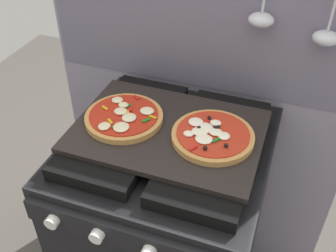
{
  "coord_description": "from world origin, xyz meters",
  "views": [
    {
      "loc": [
        0.31,
        -0.85,
        1.64
      ],
      "look_at": [
        0.0,
        0.0,
        0.93
      ],
      "focal_mm": 42.82,
      "sensor_mm": 36.0,
      "label": 1
    }
  ],
  "objects_px": {
    "pizza_left": "(124,117)",
    "pizza_right": "(212,135)",
    "baking_tray": "(168,131)",
    "stove": "(168,230)"
  },
  "relations": [
    {
      "from": "baking_tray",
      "to": "pizza_right",
      "type": "bearing_deg",
      "value": -0.3
    },
    {
      "from": "baking_tray",
      "to": "pizza_left",
      "type": "distance_m",
      "value": 0.14
    },
    {
      "from": "stove",
      "to": "pizza_right",
      "type": "distance_m",
      "value": 0.5
    },
    {
      "from": "pizza_right",
      "to": "pizza_left",
      "type": "bearing_deg",
      "value": -178.89
    },
    {
      "from": "pizza_left",
      "to": "pizza_right",
      "type": "bearing_deg",
      "value": 1.11
    },
    {
      "from": "pizza_left",
      "to": "stove",
      "type": "bearing_deg",
      "value": 1.77
    },
    {
      "from": "stove",
      "to": "pizza_left",
      "type": "height_order",
      "value": "pizza_left"
    },
    {
      "from": "stove",
      "to": "pizza_right",
      "type": "bearing_deg",
      "value": 0.42
    },
    {
      "from": "stove",
      "to": "baking_tray",
      "type": "height_order",
      "value": "baking_tray"
    },
    {
      "from": "stove",
      "to": "pizza_left",
      "type": "bearing_deg",
      "value": -178.23
    }
  ]
}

